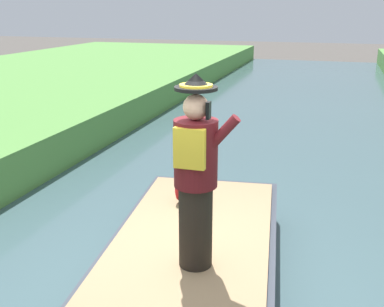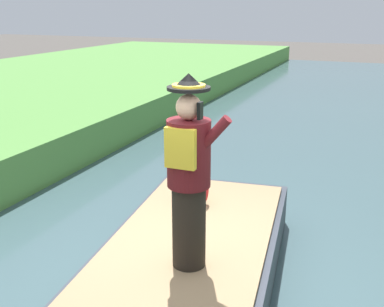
{
  "view_description": "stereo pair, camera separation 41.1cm",
  "coord_description": "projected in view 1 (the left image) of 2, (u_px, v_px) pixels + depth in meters",
  "views": [
    {
      "loc": [
        1.31,
        -4.15,
        3.1
      ],
      "look_at": [
        -0.08,
        0.34,
        1.61
      ],
      "focal_mm": 43.31,
      "sensor_mm": 36.0,
      "label": 1
    },
    {
      "loc": [
        1.69,
        -4.01,
        3.1
      ],
      "look_at": [
        -0.08,
        0.34,
        1.61
      ],
      "focal_mm": 43.31,
      "sensor_mm": 36.0,
      "label": 2
    }
  ],
  "objects": [
    {
      "name": "boat",
      "position": [
        189.0,
        271.0,
        4.95
      ],
      "size": [
        2.29,
        4.38,
        0.61
      ],
      "color": "#333842",
      "rests_on": "canal_water"
    },
    {
      "name": "canal_water",
      "position": [
        190.0,
        299.0,
        5.07
      ],
      "size": [
        6.96,
        48.0,
        0.1
      ],
      "primitive_type": "cube",
      "color": "#3D565B",
      "rests_on": "ground"
    },
    {
      "name": "ground_plane",
      "position": [
        190.0,
        303.0,
        5.08
      ],
      "size": [
        80.0,
        80.0,
        0.0
      ],
      "primitive_type": "plane",
      "color": "#4C4742"
    },
    {
      "name": "parrot_plush",
      "position": [
        189.0,
        186.0,
        5.8
      ],
      "size": [
        0.36,
        0.34,
        0.57
      ],
      "color": "green",
      "rests_on": "boat"
    },
    {
      "name": "person_pirate",
      "position": [
        196.0,
        175.0,
        4.22
      ],
      "size": [
        0.61,
        0.42,
        1.85
      ],
      "rotation": [
        0.0,
        0.0,
        -0.09
      ],
      "color": "black",
      "rests_on": "boat"
    }
  ]
}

